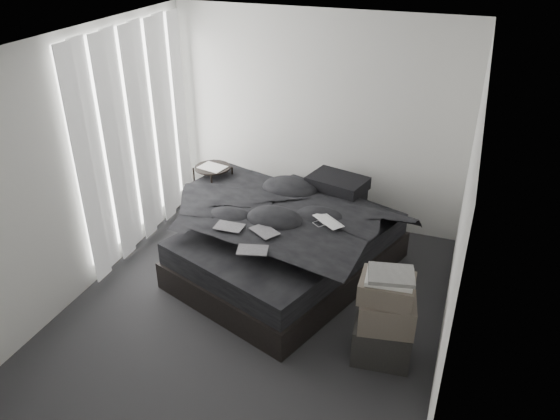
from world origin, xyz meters
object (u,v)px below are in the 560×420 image
(laptop, at_px, (324,216))
(side_stand, at_px, (214,197))
(bed, at_px, (288,259))
(box_lower, at_px, (382,341))

(laptop, height_order, side_stand, laptop)
(bed, xyz_separation_m, side_stand, (-1.20, 0.65, 0.25))
(bed, relative_size, laptop, 6.24)
(bed, bearing_deg, laptop, 7.50)
(box_lower, bearing_deg, laptop, 132.63)
(bed, xyz_separation_m, laptop, (0.41, -0.09, 0.67))
(side_stand, height_order, box_lower, side_stand)
(bed, xyz_separation_m, box_lower, (1.22, -0.97, 0.03))
(laptop, bearing_deg, bed, -154.50)
(bed, relative_size, side_stand, 2.83)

